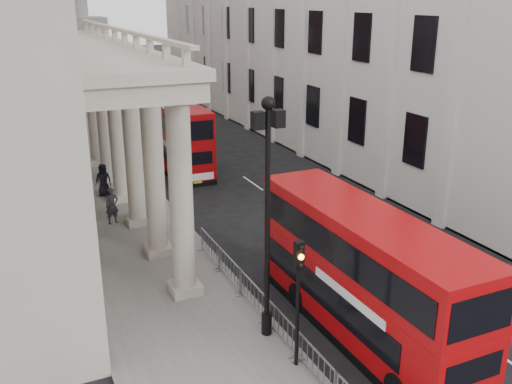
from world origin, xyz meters
TOP-DOWN VIEW (x-y plane):
  - sidewalk_west at (-3.00, 30.00)m, footprint 6.00×140.00m
  - sidewalk_east at (13.50, 30.00)m, footprint 3.00×140.00m
  - kerb at (-0.05, 30.00)m, footprint 0.20×140.00m
  - lamp_post_south at (-0.60, 4.00)m, footprint 1.05×0.44m
  - lamp_post_mid at (-0.60, 20.00)m, footprint 1.05×0.44m
  - lamp_post_north at (-0.60, 36.00)m, footprint 1.05×0.44m
  - traffic_light at (-0.50, 1.98)m, footprint 0.28×0.33m
  - crowd_barriers at (-0.35, 2.23)m, footprint 0.50×18.75m
  - bus_near at (2.50, 2.90)m, footprint 2.61×10.45m
  - bus_far at (2.69, 25.95)m, footprint 2.85×10.64m
  - pedestrian_a at (-3.49, 16.55)m, footprint 0.79×0.60m
  - pedestrian_b at (-4.77, 20.91)m, footprint 1.10×1.03m
  - pedestrian_c at (-3.10, 21.23)m, footprint 1.11×0.95m

SIDE VIEW (x-z plane):
  - sidewalk_west at x=-3.00m, z-range 0.00..0.12m
  - sidewalk_east at x=13.50m, z-range 0.00..0.12m
  - kerb at x=-0.05m, z-range 0.00..0.14m
  - crowd_barriers at x=-0.35m, z-range 0.12..1.22m
  - pedestrian_b at x=-4.77m, z-range 0.12..1.92m
  - pedestrian_c at x=-3.10m, z-range 0.12..2.04m
  - pedestrian_a at x=-3.49m, z-range 0.12..2.05m
  - bus_near at x=2.50m, z-range 0.10..4.60m
  - bus_far at x=2.69m, z-range 0.10..4.67m
  - traffic_light at x=-0.50m, z-range 0.96..5.26m
  - lamp_post_south at x=-0.60m, z-range 0.75..9.07m
  - lamp_post_mid at x=-0.60m, z-range 0.75..9.07m
  - lamp_post_north at x=-0.60m, z-range 0.75..9.07m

